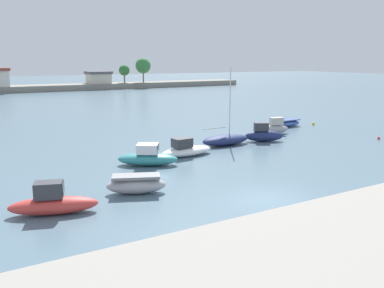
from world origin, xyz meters
TOP-DOWN VIEW (x-y plane):
  - ground_plane at (0.00, 0.00)m, footprint 400.00×400.00m
  - moored_boat_0 at (-11.27, 3.99)m, footprint 4.74×2.64m
  - moored_boat_1 at (-6.23, 4.93)m, footprint 3.81×2.60m
  - moored_boat_2 at (-2.93, 10.70)m, footprint 4.85×3.91m
  - moored_boat_3 at (1.09, 11.91)m, footprint 4.90×2.13m
  - moored_boat_4 at (6.45, 13.87)m, footprint 4.97×1.98m
  - moored_boat_5 at (10.70, 13.43)m, footprint 3.88×2.76m
  - moored_boat_6 at (14.07, 16.12)m, footprint 4.42×2.08m
  - moored_boat_7 at (18.97, 19.11)m, footprint 4.17×1.78m
  - mooring_buoy_0 at (21.56, 8.42)m, footprint 0.29×0.29m
  - mooring_buoy_1 at (22.75, 18.36)m, footprint 0.38×0.38m
  - distant_shoreline at (-0.50, 92.92)m, footprint 124.74×8.25m

SIDE VIEW (x-z plane):
  - ground_plane at x=0.00m, z-range 0.00..0.00m
  - mooring_buoy_0 at x=21.56m, z-range 0.00..0.29m
  - mooring_buoy_1 at x=22.75m, z-range 0.00..0.38m
  - moored_boat_7 at x=18.97m, z-range -0.02..0.85m
  - moored_boat_4 at x=6.45m, z-range -3.11..4.15m
  - moored_boat_3 at x=1.09m, z-range -0.25..1.31m
  - moored_boat_1 at x=-6.23m, z-range -0.02..1.12m
  - moored_boat_0 at x=-11.27m, z-range -0.27..1.48m
  - moored_boat_2 at x=-2.93m, z-range -0.21..1.45m
  - moored_boat_6 at x=14.07m, z-range -0.28..1.52m
  - moored_boat_5 at x=10.70m, z-range -0.25..1.64m
  - distant_shoreline at x=-0.50m, z-range -2.39..6.05m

